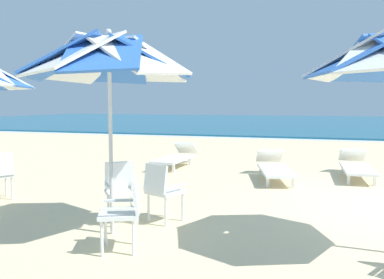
% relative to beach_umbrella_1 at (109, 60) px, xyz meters
% --- Properties ---
extents(sea, '(80.00, 36.00, 0.10)m').
position_rel_beach_umbrella_1_xyz_m(sea, '(3.95, 33.42, -2.23)').
color(sea, '#19607F').
rests_on(sea, ground).
extents(surf_foam, '(80.00, 0.70, 0.01)m').
position_rel_beach_umbrella_1_xyz_m(surf_foam, '(3.95, 15.12, -2.27)').
color(surf_foam, white).
rests_on(surf_foam, ground).
extents(beach_umbrella_1, '(2.24, 2.24, 2.67)m').
position_rel_beach_umbrella_1_xyz_m(beach_umbrella_1, '(0.00, 0.00, 0.00)').
color(beach_umbrella_1, silver).
rests_on(beach_umbrella_1, ground).
extents(plastic_chair_2, '(0.60, 0.58, 0.87)m').
position_rel_beach_umbrella_1_xyz_m(plastic_chair_2, '(0.43, -0.47, -1.78)').
color(plastic_chair_2, white).
rests_on(plastic_chair_2, ground).
extents(plastic_chair_3, '(0.58, 0.60, 0.87)m').
position_rel_beach_umbrella_1_xyz_m(plastic_chair_3, '(0.44, 0.68, -1.78)').
color(plastic_chair_3, white).
rests_on(plastic_chair_3, ground).
extents(plastic_chair_4, '(0.63, 0.63, 0.87)m').
position_rel_beach_umbrella_1_xyz_m(plastic_chair_4, '(-0.16, 0.56, -1.78)').
color(plastic_chair_4, white).
rests_on(plastic_chair_4, ground).
extents(sun_lounger_1, '(0.70, 2.17, 0.62)m').
position_rel_beach_umbrella_1_xyz_m(sun_lounger_1, '(3.45, 5.24, -1.99)').
color(sun_lounger_1, white).
rests_on(sun_lounger_1, ground).
extents(sun_lounger_2, '(1.13, 2.23, 0.62)m').
position_rel_beach_umbrella_1_xyz_m(sun_lounger_2, '(1.66, 4.46, -1.99)').
color(sun_lounger_2, white).
rests_on(sun_lounger_2, ground).
extents(sun_lounger_3, '(0.67, 2.15, 0.62)m').
position_rel_beach_umbrella_1_xyz_m(sun_lounger_3, '(-1.09, 5.46, -1.99)').
color(sun_lounger_3, white).
rests_on(sun_lounger_3, ground).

